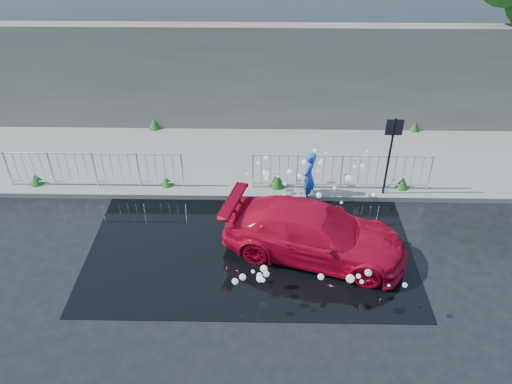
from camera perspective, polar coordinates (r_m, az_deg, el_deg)
ground at (r=11.95m, az=-3.18°, el=-9.11°), size 90.00×90.00×0.00m
pavement at (r=15.87m, az=-2.03°, el=3.76°), size 30.00×4.00×0.15m
curb at (r=14.20m, az=-2.42°, el=-0.42°), size 30.00×0.25×0.16m
retaining_wall at (r=17.02m, az=-1.80°, el=12.90°), size 30.00×0.60×3.50m
puddle at (r=12.66m, az=-0.62°, el=-5.98°), size 8.00×5.00×0.01m
sign_post at (r=13.80m, az=15.20°, el=5.22°), size 0.45×0.06×2.50m
railing_left at (r=14.90m, az=-17.97°, el=2.60°), size 5.05×0.05×1.10m
railing_right at (r=14.27m, az=9.72°, el=2.42°), size 5.05×0.05×1.10m
weeds at (r=15.29m, az=-2.04°, el=3.57°), size 12.17×3.93×0.46m
water_spray at (r=12.59m, az=5.81°, el=-2.06°), size 3.66×5.41×0.92m
red_car at (r=12.08m, az=6.71°, el=-4.68°), size 4.73×2.93×1.28m
person at (r=13.86m, az=6.01°, el=1.75°), size 0.53×0.64×1.50m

